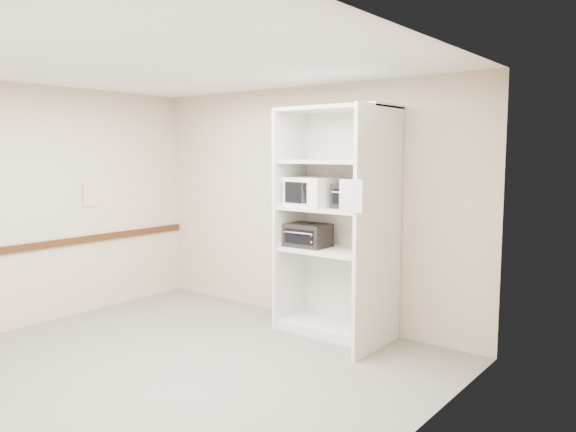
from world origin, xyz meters
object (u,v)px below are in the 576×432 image
Objects in this scene: toaster_oven_lower at (308,235)px; shelving_unit at (340,230)px; toaster_oven_upper at (356,196)px; microwave at (311,192)px.

shelving_unit is at bearing 4.50° from toaster_oven_lower.
toaster_oven_upper is 0.97× the size of toaster_oven_lower.
shelving_unit is 0.52m from microwave.
toaster_oven_lower is (-0.39, -0.04, -0.08)m from shelving_unit.
shelving_unit is 4.69× the size of microwave.
toaster_oven_upper is 0.73m from toaster_oven_lower.
microwave is 1.14× the size of toaster_oven_lower.
shelving_unit is 5.52× the size of toaster_oven_upper.
toaster_oven_lower is at bearing 166.45° from microwave.
microwave reaches higher than toaster_oven_lower.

